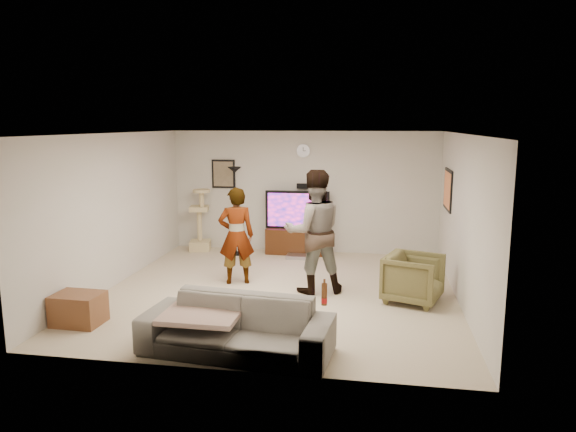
% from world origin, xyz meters
% --- Properties ---
extents(floor, '(5.50, 5.50, 0.02)m').
position_xyz_m(floor, '(0.00, 0.00, -0.01)').
color(floor, '#BDA68C').
rests_on(floor, ground).
extents(ceiling, '(5.50, 5.50, 0.02)m').
position_xyz_m(ceiling, '(0.00, 0.00, 2.51)').
color(ceiling, white).
rests_on(ceiling, wall_back).
extents(wall_back, '(5.50, 0.04, 2.50)m').
position_xyz_m(wall_back, '(0.00, 2.75, 1.25)').
color(wall_back, beige).
rests_on(wall_back, floor).
extents(wall_front, '(5.50, 0.04, 2.50)m').
position_xyz_m(wall_front, '(0.00, -2.75, 1.25)').
color(wall_front, beige).
rests_on(wall_front, floor).
extents(wall_left, '(0.04, 5.50, 2.50)m').
position_xyz_m(wall_left, '(-2.75, 0.00, 1.25)').
color(wall_left, beige).
rests_on(wall_left, floor).
extents(wall_right, '(0.04, 5.50, 2.50)m').
position_xyz_m(wall_right, '(2.75, 0.00, 1.25)').
color(wall_right, beige).
rests_on(wall_right, floor).
extents(wall_clock, '(0.26, 0.04, 0.26)m').
position_xyz_m(wall_clock, '(0.00, 2.72, 2.10)').
color(wall_clock, silver).
rests_on(wall_clock, wall_back).
extents(wall_speaker, '(0.25, 0.10, 0.10)m').
position_xyz_m(wall_speaker, '(0.00, 2.69, 1.38)').
color(wall_speaker, black).
rests_on(wall_speaker, wall_back).
extents(picture_back, '(0.42, 0.03, 0.52)m').
position_xyz_m(picture_back, '(-1.70, 2.73, 1.60)').
color(picture_back, brown).
rests_on(picture_back, wall_back).
extents(picture_right, '(0.03, 0.78, 0.62)m').
position_xyz_m(picture_right, '(2.73, 1.60, 1.50)').
color(picture_right, '#FA8149').
rests_on(picture_right, wall_right).
extents(tv_stand, '(1.26, 0.45, 0.52)m').
position_xyz_m(tv_stand, '(-0.09, 2.50, 0.26)').
color(tv_stand, '#351A0B').
rests_on(tv_stand, floor).
extents(console_box, '(0.40, 0.30, 0.07)m').
position_xyz_m(console_box, '(-0.04, 2.11, 0.04)').
color(console_box, '#ABAAB5').
rests_on(console_box, floor).
extents(tv, '(1.31, 0.08, 0.78)m').
position_xyz_m(tv, '(-0.09, 2.50, 0.91)').
color(tv, black).
rests_on(tv, tv_stand).
extents(tv_screen, '(1.20, 0.01, 0.68)m').
position_xyz_m(tv_screen, '(-0.09, 2.46, 0.91)').
color(tv_screen, '#EC2981').
rests_on(tv_screen, tv).
extents(floor_lamp, '(0.32, 0.32, 1.79)m').
position_xyz_m(floor_lamp, '(-1.32, 2.23, 0.89)').
color(floor_lamp, black).
rests_on(floor_lamp, floor).
extents(cat_tree, '(0.50, 0.50, 1.31)m').
position_xyz_m(cat_tree, '(-2.16, 2.45, 0.66)').
color(cat_tree, tan).
rests_on(cat_tree, floor).
extents(person_left, '(0.68, 0.55, 1.62)m').
position_xyz_m(person_left, '(-0.79, 0.35, 0.81)').
color(person_left, '#9F9F9F').
rests_on(person_left, floor).
extents(person_right, '(1.14, 1.01, 1.95)m').
position_xyz_m(person_right, '(0.54, 0.11, 0.98)').
color(person_right, '#21567A').
rests_on(person_right, floor).
extents(sofa, '(2.29, 1.08, 0.65)m').
position_xyz_m(sofa, '(-0.08, -2.30, 0.32)').
color(sofa, '#68635C').
rests_on(sofa, floor).
extents(throw_blanket, '(0.91, 0.71, 0.06)m').
position_xyz_m(throw_blanket, '(-0.50, -2.30, 0.44)').
color(throw_blanket, tan).
rests_on(throw_blanket, sofa).
extents(beer_bottle, '(0.06, 0.06, 0.25)m').
position_xyz_m(beer_bottle, '(0.94, -2.30, 0.77)').
color(beer_bottle, '#562D12').
rests_on(beer_bottle, sofa).
extents(armchair, '(1.01, 1.00, 0.73)m').
position_xyz_m(armchair, '(2.07, -0.14, 0.36)').
color(armchair, brown).
rests_on(armchair, floor).
extents(side_table, '(0.64, 0.49, 0.42)m').
position_xyz_m(side_table, '(-2.40, -1.78, 0.21)').
color(side_table, brown).
rests_on(side_table, floor).
extents(toy_ball, '(0.08, 0.08, 0.08)m').
position_xyz_m(toy_ball, '(-1.20, -0.62, 0.04)').
color(toy_ball, '#06A6A3').
rests_on(toy_ball, floor).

